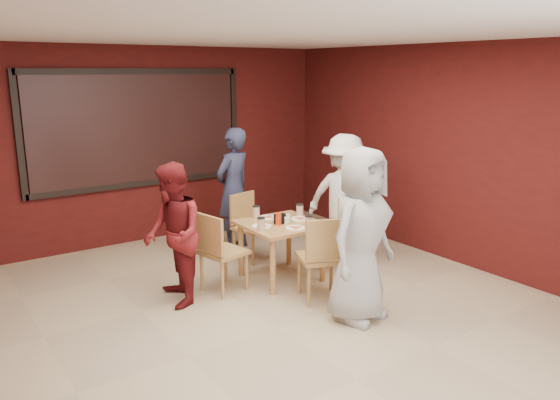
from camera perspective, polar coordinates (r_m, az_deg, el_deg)
floor at (r=5.49m, az=-0.22°, el=-13.23°), size 7.00×7.00×0.00m
window_blinds at (r=8.02m, az=-14.57°, el=7.22°), size 3.00×0.02×1.50m
dining_table at (r=6.48m, az=0.15°, el=-3.08°), size 0.90×0.90×0.85m
chair_front at (r=5.88m, az=4.54°, el=-5.66°), size 0.60×0.60×0.96m
chair_back at (r=7.23m, az=-3.30°, el=-2.35°), size 0.51×0.51×0.88m
chair_left at (r=6.15m, az=-6.48°, el=-5.03°), size 0.52×0.52×0.92m
chair_right at (r=6.97m, az=5.75°, el=-3.03°), size 0.48×0.48×0.87m
diner_front at (r=5.43m, az=8.44°, el=-3.66°), size 0.96×0.74×1.76m
diner_back at (r=7.57m, az=-4.91°, el=1.13°), size 0.72×0.59×1.70m
diner_left at (r=5.86m, az=-11.12°, el=-3.62°), size 0.74×0.86×1.54m
diner_right at (r=7.17m, az=6.71°, el=0.23°), size 0.97×1.23×1.66m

